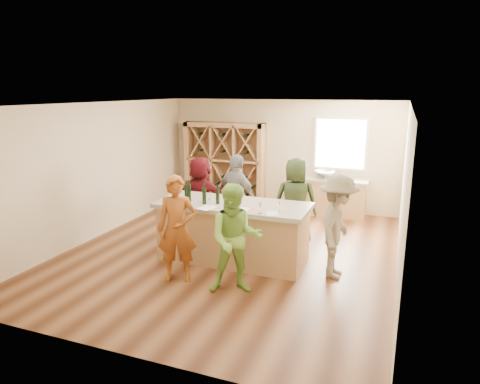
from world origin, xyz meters
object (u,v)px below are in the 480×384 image
(wine_rack, at_px, (225,164))
(wine_bottle_c, at_px, (204,195))
(person_far_mid, at_px, (237,198))
(wine_bottle_f, at_px, (229,199))
(tasting_counter_base, at_px, (233,234))
(wine_bottle_b, at_px, (189,194))
(wine_bottle_e, at_px, (218,196))
(person_near_left, at_px, (177,229))
(person_server, at_px, (338,227))
(sink, at_px, (325,174))
(wine_bottle_d, at_px, (204,196))
(wine_bottle_a, at_px, (187,193))
(person_far_right, at_px, (295,202))
(person_near_right, at_px, (236,239))
(person_far_left, at_px, (201,195))

(wine_rack, xyz_separation_m, wine_bottle_c, (1.17, -3.76, 0.11))
(person_far_mid, height_order, wine_bottle_f, person_far_mid)
(tasting_counter_base, xyz_separation_m, wine_bottle_b, (-0.75, -0.25, 0.75))
(wine_bottle_b, xyz_separation_m, wine_bottle_c, (0.25, 0.12, -0.03))
(wine_bottle_e, relative_size, person_near_left, 0.16)
(wine_rack, height_order, tasting_counter_base, wine_rack)
(wine_bottle_c, height_order, person_server, person_server)
(wine_bottle_c, relative_size, wine_bottle_f, 0.88)
(tasting_counter_base, relative_size, wine_bottle_f, 8.67)
(sink, xyz_separation_m, wine_bottle_d, (-1.47, -3.79, 0.22))
(wine_rack, height_order, wine_bottle_e, wine_rack)
(tasting_counter_base, bearing_deg, sink, 73.95)
(wine_bottle_a, xyz_separation_m, person_far_mid, (0.49, 1.24, -0.34))
(wine_rack, height_order, wine_bottle_b, wine_rack)
(wine_bottle_e, xyz_separation_m, person_far_mid, (-0.10, 1.19, -0.32))
(sink, xyz_separation_m, wine_bottle_f, (-0.97, -3.86, 0.22))
(wine_bottle_a, xyz_separation_m, person_server, (2.68, 0.14, -0.37))
(wine_bottle_d, height_order, person_far_mid, person_far_mid)
(sink, relative_size, wine_bottle_b, 1.62)
(sink, distance_m, tasting_counter_base, 3.74)
(tasting_counter_base, xyz_separation_m, person_far_right, (0.86, 1.20, 0.38))
(tasting_counter_base, xyz_separation_m, person_near_right, (0.50, -1.15, 0.35))
(wine_rack, relative_size, wine_bottle_a, 7.12)
(person_far_right, relative_size, wine_bottle_f, 5.89)
(person_near_left, xyz_separation_m, person_far_right, (1.39, 2.28, 0.01))
(sink, distance_m, person_near_left, 4.90)
(tasting_counter_base, distance_m, person_far_right, 1.52)
(wine_bottle_d, relative_size, wine_bottle_f, 0.99)
(sink, bearing_deg, wine_bottle_c, -112.44)
(wine_bottle_f, bearing_deg, wine_bottle_e, 149.99)
(person_far_right, bearing_deg, wine_bottle_c, 30.63)
(tasting_counter_base, bearing_deg, person_far_right, 54.45)
(wine_bottle_a, distance_m, wine_bottle_d, 0.38)
(tasting_counter_base, xyz_separation_m, wine_bottle_f, (0.05, -0.30, 0.73))
(person_far_mid, xyz_separation_m, person_far_right, (1.19, 0.14, -0.01))
(wine_rack, xyz_separation_m, tasting_counter_base, (1.68, -3.63, -0.60))
(wine_bottle_b, bearing_deg, person_near_right, -35.82)
(tasting_counter_base, relative_size, person_near_right, 1.53)
(wine_bottle_b, xyz_separation_m, person_near_left, (0.21, -0.83, -0.38))
(person_far_left, bearing_deg, person_far_mid, -179.79)
(sink, relative_size, person_near_left, 0.31)
(wine_bottle_b, xyz_separation_m, wine_bottle_d, (0.30, 0.01, -0.02))
(person_far_left, bearing_deg, wine_bottle_b, 114.38)
(person_near_right, distance_m, person_far_right, 2.37)
(person_server, height_order, person_far_right, person_far_right)
(wine_bottle_c, bearing_deg, person_far_right, 44.42)
(wine_rack, height_order, wine_bottle_c, wine_rack)
(wine_bottle_a, relative_size, wine_bottle_f, 1.03)
(sink, height_order, person_near_left, person_near_left)
(sink, bearing_deg, person_far_left, -132.67)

